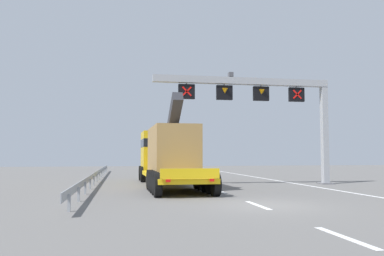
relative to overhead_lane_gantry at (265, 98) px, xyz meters
The scene contains 6 objects.
ground 12.17m from the overhead_lane_gantry, 110.91° to the right, with size 112.00×112.00×0.00m, color slate.
lane_markings 18.43m from the overhead_lane_gantry, 103.32° to the left, with size 0.20×68.88×0.01m.
edge_line_right 6.41m from the overhead_lane_gantry, 39.36° to the left, with size 0.20×63.00×0.01m, color silver.
overhead_lane_gantry is the anchor object (origin of this frame).
heavy_haul_truck_yellow 7.36m from the overhead_lane_gantry, behind, with size 3.21×14.10×5.30m.
guardrail_left 13.45m from the overhead_lane_gantry, 151.49° to the left, with size 0.13×36.03×0.76m.
Camera 1 is at (-5.29, -14.60, 1.90)m, focal length 37.29 mm.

